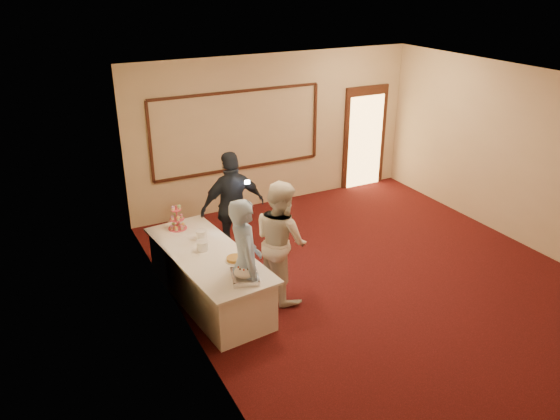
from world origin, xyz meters
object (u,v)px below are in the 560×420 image
(cupcake_stand, at_px, (177,220))
(woman, at_px, (281,240))
(plate_stack_a, at_px, (202,246))
(man, at_px, (246,264))
(tart, at_px, (235,259))
(buffet_table, at_px, (209,276))
(pavlova_tray, at_px, (245,274))
(guest, at_px, (233,207))
(plate_stack_b, at_px, (201,235))

(cupcake_stand, height_order, woman, woman)
(plate_stack_a, relative_size, man, 0.09)
(tart, bearing_deg, cupcake_stand, 106.32)
(plate_stack_a, xyz_separation_m, tart, (0.29, -0.49, -0.05))
(buffet_table, height_order, pavlova_tray, pavlova_tray)
(guest, bearing_deg, woman, 97.56)
(buffet_table, height_order, cupcake_stand, cupcake_stand)
(cupcake_stand, bearing_deg, plate_stack_b, -67.78)
(plate_stack_a, relative_size, woman, 0.10)
(plate_stack_a, distance_m, plate_stack_b, 0.36)
(pavlova_tray, height_order, plate_stack_a, pavlova_tray)
(plate_stack_b, xyz_separation_m, guest, (0.74, 0.56, 0.08))
(plate_stack_b, bearing_deg, woman, -40.69)
(plate_stack_a, height_order, man, man)
(tart, distance_m, man, 0.39)
(pavlova_tray, height_order, man, man)
(cupcake_stand, bearing_deg, tart, -73.68)
(guest, bearing_deg, plate_stack_a, 47.07)
(plate_stack_b, height_order, tart, plate_stack_b)
(guest, bearing_deg, cupcake_stand, 3.42)
(cupcake_stand, relative_size, tart, 1.56)
(tart, bearing_deg, buffet_table, 123.28)
(woman, bearing_deg, plate_stack_b, 42.71)
(cupcake_stand, height_order, guest, guest)
(cupcake_stand, height_order, man, man)
(tart, relative_size, man, 0.15)
(pavlova_tray, distance_m, plate_stack_b, 1.33)
(cupcake_stand, relative_size, plate_stack_b, 2.51)
(buffet_table, xyz_separation_m, woman, (0.99, -0.34, 0.50))
(plate_stack_b, relative_size, guest, 0.09)
(plate_stack_a, bearing_deg, man, -71.56)
(cupcake_stand, bearing_deg, plate_stack_a, -83.18)
(plate_stack_a, relative_size, plate_stack_b, 1.02)
(pavlova_tray, relative_size, man, 0.29)
(cupcake_stand, bearing_deg, pavlova_tray, -79.98)
(pavlova_tray, relative_size, tart, 1.97)
(guest, bearing_deg, tart, 68.52)
(pavlova_tray, height_order, tart, pavlova_tray)
(plate_stack_a, bearing_deg, woman, -23.46)
(plate_stack_a, bearing_deg, cupcake_stand, 96.82)
(pavlova_tray, distance_m, plate_stack_a, 1.01)
(woman, height_order, guest, guest)
(cupcake_stand, xyz_separation_m, plate_stack_b, (0.21, -0.50, -0.08))
(plate_stack_a, height_order, guest, guest)
(cupcake_stand, distance_m, man, 1.76)
(cupcake_stand, relative_size, guest, 0.23)
(pavlova_tray, xyz_separation_m, man, (0.07, 0.12, 0.07))
(buffet_table, xyz_separation_m, plate_stack_a, (-0.03, 0.10, 0.45))
(buffet_table, bearing_deg, guest, 51.17)
(buffet_table, height_order, man, man)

